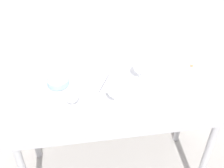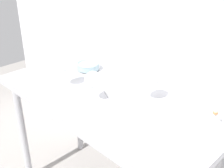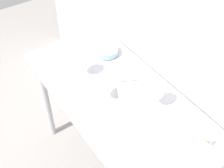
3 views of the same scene
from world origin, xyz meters
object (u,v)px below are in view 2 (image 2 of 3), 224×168
Objects in this scene: tasting_bowl at (88,66)px; tasting_sheet_upper at (132,119)px; wine_glass_far_right at (149,81)px; wine_glass_near_left at (62,66)px; open_notebook at (118,85)px; decanter_funnel at (214,120)px; wine_glass_near_center at (93,81)px.

tasting_sheet_upper is at bearing -21.66° from tasting_bowl.
wine_glass_near_left is (-0.48, -0.23, 0.02)m from wine_glass_far_right.
wine_glass_near_left is 0.36m from open_notebook.
wine_glass_far_right reaches higher than tasting_sheet_upper.
tasting_sheet_upper is at bearing -73.51° from wine_glass_far_right.
tasting_bowl is at bearing 157.50° from tasting_sheet_upper.
decanter_funnel is at bearing 28.49° from open_notebook.
open_notebook is at bearing 144.04° from tasting_sheet_upper.
tasting_bowl is (-0.09, 0.27, -0.10)m from wine_glass_near_left.
tasting_sheet_upper is (0.27, 0.01, -0.12)m from wine_glass_near_center.
decanter_funnel is at bearing 2.94° from wine_glass_far_right.
tasting_bowl is at bearing 175.81° from wine_glass_far_right.
wine_glass_near_left is at bearing -163.60° from decanter_funnel.
wine_glass_near_center is 0.97× the size of wine_glass_near_left.
wine_glass_far_right is 0.57m from tasting_bowl.
decanter_funnel is at bearing 22.30° from wine_glass_near_center.
wine_glass_near_center is 0.30m from tasting_sheet_upper.
wine_glass_near_center is at bearing -53.47° from open_notebook.
tasting_sheet_upper is 0.39m from decanter_funnel.
wine_glass_near_center reaches higher than wine_glass_far_right.
wine_glass_far_right is at bearing 26.01° from wine_glass_near_left.
wine_glass_near_left is at bearing -106.52° from open_notebook.
wine_glass_near_left is 0.78× the size of tasting_sheet_upper.
decanter_funnel is (0.32, 0.23, 0.04)m from tasting_sheet_upper.
open_notebook is 3.65× the size of decanter_funnel.
wine_glass_far_right is 0.39m from decanter_funnel.
tasting_sheet_upper is at bearing -7.69° from open_notebook.
wine_glass_near_center is 0.42× the size of open_notebook.
wine_glass_near_left is at bearing -72.21° from tasting_bowl.
tasting_bowl is at bearing 143.59° from wine_glass_near_center.
open_notebook is (-0.04, 0.23, -0.12)m from wine_glass_near_center.
wine_glass_far_right is at bearing 105.65° from tasting_sheet_upper.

